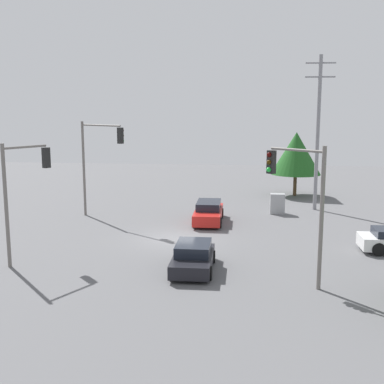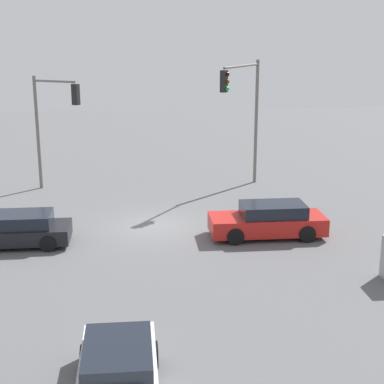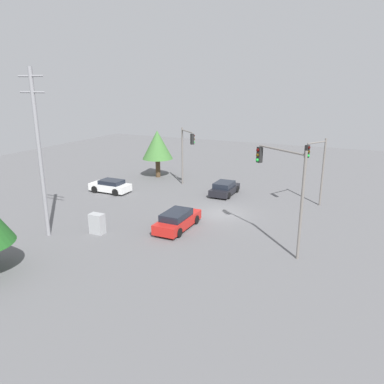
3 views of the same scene
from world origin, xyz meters
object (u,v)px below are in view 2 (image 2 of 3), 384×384
at_px(sedan_red, 268,221).
at_px(sedan_white, 118,374).
at_px(sedan_dark, 20,230).
at_px(traffic_signal_aux, 53,114).
at_px(traffic_signal_cross, 245,102).

xyz_separation_m(sedan_red, sedan_white, (-10.66, 5.96, -0.05)).
relative_size(sedan_white, sedan_dark, 1.01).
relative_size(sedan_red, traffic_signal_aux, 0.79).
xyz_separation_m(sedan_red, traffic_signal_cross, (7.77, -0.39, 3.97)).
xyz_separation_m(sedan_red, traffic_signal_aux, (8.51, 9.61, 3.38)).
height_order(sedan_white, traffic_signal_aux, traffic_signal_aux).
relative_size(sedan_dark, traffic_signal_aux, 0.67).
bearing_deg(traffic_signal_cross, traffic_signal_aux, -59.14).
xyz_separation_m(sedan_dark, traffic_signal_aux, (8.48, -0.44, 3.44)).
distance_m(sedan_red, traffic_signal_aux, 13.27).
relative_size(sedan_red, traffic_signal_cross, 0.70).
bearing_deg(traffic_signal_aux, traffic_signal_cross, 24.05).
height_order(sedan_red, traffic_signal_cross, traffic_signal_cross).
bearing_deg(sedan_red, sedan_white, 150.79).
bearing_deg(traffic_signal_aux, sedan_dark, -64.73).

